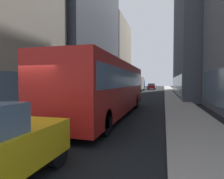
# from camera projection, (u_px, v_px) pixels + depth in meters

# --- Properties ---
(ground_plane) EXTENTS (120.00, 120.00, 0.00)m
(ground_plane) POSITION_uv_depth(u_px,v_px,m) (142.00, 91.00, 40.69)
(ground_plane) COLOR black
(sidewalk_left) EXTENTS (2.40, 110.00, 0.15)m
(sidewalk_left) POSITION_uv_depth(u_px,v_px,m) (117.00, 91.00, 42.19)
(sidewalk_left) COLOR gray
(sidewalk_left) RESTS_ON ground
(sidewalk_right) EXTENTS (2.40, 110.00, 0.15)m
(sidewalk_right) POSITION_uv_depth(u_px,v_px,m) (170.00, 91.00, 39.19)
(sidewalk_right) COLOR #9E9991
(sidewalk_right) RESTS_ON ground
(building_left_mid) EXTENTS (11.18, 23.23, 27.95)m
(building_left_mid) POSITION_uv_depth(u_px,v_px,m) (76.00, 19.00, 36.48)
(building_left_mid) COLOR #4C515B
(building_left_mid) RESTS_ON ground
(building_left_far) EXTENTS (11.01, 17.64, 20.01)m
(building_left_far) POSITION_uv_depth(u_px,v_px,m) (108.00, 56.00, 57.50)
(building_left_far) COLOR #A0937F
(building_left_far) RESTS_ON ground
(building_right_far) EXTENTS (9.08, 14.09, 41.17)m
(building_right_far) POSITION_uv_depth(u_px,v_px,m) (199.00, 0.00, 43.34)
(building_right_far) COLOR #B2A893
(building_right_far) RESTS_ON ground
(transit_bus) EXTENTS (2.78, 11.53, 3.05)m
(transit_bus) POSITION_uv_depth(u_px,v_px,m) (108.00, 86.00, 11.30)
(transit_bus) COLOR red
(transit_bus) RESTS_ON ground
(car_red_coupe) EXTENTS (1.94, 4.44, 1.62)m
(car_red_coupe) POSITION_uv_depth(u_px,v_px,m) (152.00, 86.00, 51.28)
(car_red_coupe) COLOR red
(car_red_coupe) RESTS_ON ground
(car_blue_hatchback) EXTENTS (1.85, 4.00, 1.62)m
(car_blue_hatchback) POSITION_uv_depth(u_px,v_px,m) (82.00, 95.00, 17.31)
(car_blue_hatchback) COLOR #4C6BB7
(car_blue_hatchback) RESTS_ON ground
(car_grey_wagon) EXTENTS (1.83, 3.98, 1.62)m
(car_grey_wagon) POSITION_uv_depth(u_px,v_px,m) (113.00, 92.00, 21.86)
(car_grey_wagon) COLOR slate
(car_grey_wagon) RESTS_ON ground
(box_truck) EXTENTS (2.30, 7.50, 3.05)m
(box_truck) POSITION_uv_depth(u_px,v_px,m) (138.00, 84.00, 42.72)
(box_truck) COLOR #19519E
(box_truck) RESTS_ON ground
(dalmatian_dog) EXTENTS (0.22, 0.96, 0.72)m
(dalmatian_dog) POSITION_uv_depth(u_px,v_px,m) (44.00, 115.00, 8.44)
(dalmatian_dog) COLOR white
(dalmatian_dog) RESTS_ON ground
(pedestrian_with_handbag) EXTENTS (0.45, 0.34, 1.69)m
(pedestrian_with_handbag) POSITION_uv_depth(u_px,v_px,m) (47.00, 93.00, 16.23)
(pedestrian_with_handbag) COLOR #1E1E2D
(pedestrian_with_handbag) RESTS_ON sidewalk_left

